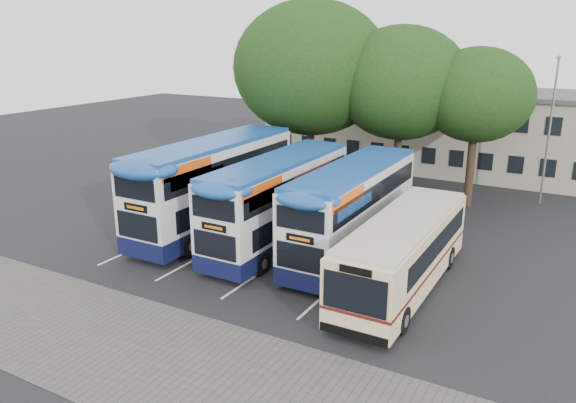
{
  "coord_description": "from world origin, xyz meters",
  "views": [
    {
      "loc": [
        8.66,
        -17.12,
        10.34
      ],
      "look_at": [
        -3.73,
        5.0,
        2.68
      ],
      "focal_mm": 35.0,
      "sensor_mm": 36.0,
      "label": 1
    }
  ],
  "objects_px": {
    "lamp_post": "(550,123)",
    "bus_single": "(404,249)",
    "tree_left": "(311,68)",
    "tree_mid": "(402,83)",
    "bus_dd_right": "(353,207)",
    "bus_dd_left": "(215,181)",
    "bus_dd_mid": "(279,198)",
    "tree_right": "(477,95)"
  },
  "relations": [
    {
      "from": "lamp_post",
      "to": "bus_single",
      "type": "relative_size",
      "value": 0.87
    },
    {
      "from": "tree_left",
      "to": "tree_mid",
      "type": "distance_m",
      "value": 5.97
    },
    {
      "from": "tree_mid",
      "to": "tree_left",
      "type": "bearing_deg",
      "value": -172.13
    },
    {
      "from": "tree_mid",
      "to": "bus_dd_right",
      "type": "distance_m",
      "value": 11.83
    },
    {
      "from": "tree_mid",
      "to": "bus_dd_right",
      "type": "height_order",
      "value": "tree_mid"
    },
    {
      "from": "tree_left",
      "to": "tree_mid",
      "type": "height_order",
      "value": "tree_left"
    },
    {
      "from": "lamp_post",
      "to": "bus_dd_left",
      "type": "relative_size",
      "value": 0.77
    },
    {
      "from": "bus_dd_mid",
      "to": "lamp_post",
      "type": "bearing_deg",
      "value": 52.52
    },
    {
      "from": "lamp_post",
      "to": "bus_single",
      "type": "distance_m",
      "value": 16.63
    },
    {
      "from": "bus_dd_left",
      "to": "lamp_post",
      "type": "bearing_deg",
      "value": 42.43
    },
    {
      "from": "tree_mid",
      "to": "bus_dd_right",
      "type": "bearing_deg",
      "value": -82.37
    },
    {
      "from": "bus_dd_right",
      "to": "lamp_post",
      "type": "bearing_deg",
      "value": 62.42
    },
    {
      "from": "tree_right",
      "to": "bus_dd_mid",
      "type": "height_order",
      "value": "tree_right"
    },
    {
      "from": "tree_right",
      "to": "bus_dd_mid",
      "type": "relative_size",
      "value": 0.9
    },
    {
      "from": "tree_left",
      "to": "tree_right",
      "type": "bearing_deg",
      "value": 6.49
    },
    {
      "from": "tree_mid",
      "to": "bus_dd_left",
      "type": "xyz_separation_m",
      "value": [
        -6.48,
        -10.86,
        -4.63
      ]
    },
    {
      "from": "lamp_post",
      "to": "bus_single",
      "type": "xyz_separation_m",
      "value": [
        -3.7,
        -15.87,
        -3.32
      ]
    },
    {
      "from": "tree_mid",
      "to": "bus_single",
      "type": "xyz_separation_m",
      "value": [
        4.77,
        -13.06,
        -5.56
      ]
    },
    {
      "from": "tree_right",
      "to": "bus_dd_left",
      "type": "xyz_separation_m",
      "value": [
        -11.01,
        -11.23,
        -4.09
      ]
    },
    {
      "from": "tree_right",
      "to": "tree_left",
      "type": "bearing_deg",
      "value": -173.51
    },
    {
      "from": "tree_left",
      "to": "tree_mid",
      "type": "xyz_separation_m",
      "value": [
        5.86,
        0.81,
        -0.78
      ]
    },
    {
      "from": "lamp_post",
      "to": "bus_dd_mid",
      "type": "bearing_deg",
      "value": -127.48
    },
    {
      "from": "tree_right",
      "to": "bus_single",
      "type": "distance_m",
      "value": 14.35
    },
    {
      "from": "tree_left",
      "to": "bus_dd_right",
      "type": "relative_size",
      "value": 1.18
    },
    {
      "from": "tree_left",
      "to": "bus_dd_right",
      "type": "height_order",
      "value": "tree_left"
    },
    {
      "from": "bus_dd_right",
      "to": "bus_dd_mid",
      "type": "bearing_deg",
      "value": -171.5
    },
    {
      "from": "lamp_post",
      "to": "bus_dd_mid",
      "type": "distance_m",
      "value": 17.88
    },
    {
      "from": "bus_dd_left",
      "to": "bus_dd_mid",
      "type": "bearing_deg",
      "value": -4.98
    },
    {
      "from": "tree_mid",
      "to": "bus_single",
      "type": "distance_m",
      "value": 14.98
    },
    {
      "from": "lamp_post",
      "to": "bus_single",
      "type": "height_order",
      "value": "lamp_post"
    },
    {
      "from": "tree_right",
      "to": "bus_dd_mid",
      "type": "xyz_separation_m",
      "value": [
        -6.82,
        -11.6,
        -4.33
      ]
    },
    {
      "from": "bus_dd_left",
      "to": "bus_single",
      "type": "bearing_deg",
      "value": -11.08
    },
    {
      "from": "tree_mid",
      "to": "lamp_post",
      "type": "bearing_deg",
      "value": 18.34
    },
    {
      "from": "lamp_post",
      "to": "bus_dd_right",
      "type": "distance_m",
      "value": 15.44
    },
    {
      "from": "tree_mid",
      "to": "tree_right",
      "type": "height_order",
      "value": "tree_mid"
    },
    {
      "from": "bus_dd_mid",
      "to": "bus_single",
      "type": "relative_size",
      "value": 1.03
    },
    {
      "from": "tree_mid",
      "to": "bus_dd_mid",
      "type": "xyz_separation_m",
      "value": [
        -2.29,
        -11.23,
        -4.87
      ]
    },
    {
      "from": "tree_left",
      "to": "tree_right",
      "type": "xyz_separation_m",
      "value": [
        10.39,
        1.18,
        -1.32
      ]
    },
    {
      "from": "bus_single",
      "to": "bus_dd_right",
      "type": "bearing_deg",
      "value": 144.35
    },
    {
      "from": "tree_left",
      "to": "bus_dd_mid",
      "type": "xyz_separation_m",
      "value": [
        3.57,
        -10.42,
        -5.65
      ]
    },
    {
      "from": "bus_dd_right",
      "to": "tree_right",
      "type": "bearing_deg",
      "value": 74.32
    },
    {
      "from": "bus_dd_right",
      "to": "bus_single",
      "type": "height_order",
      "value": "bus_dd_right"
    }
  ]
}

